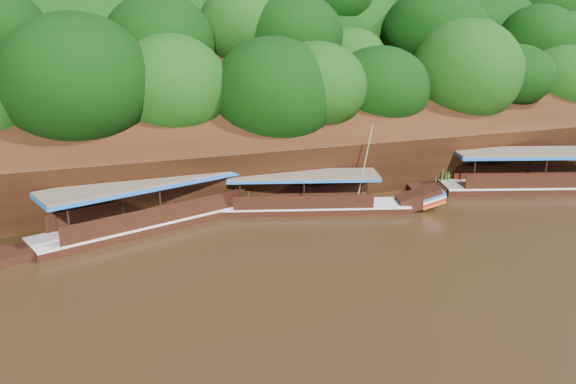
% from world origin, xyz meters
% --- Properties ---
extents(ground, '(160.00, 160.00, 0.00)m').
position_xyz_m(ground, '(0.00, 0.00, 0.00)').
color(ground, black).
rests_on(ground, ground).
extents(riverbank, '(120.00, 30.06, 19.40)m').
position_xyz_m(riverbank, '(-0.01, 22.73, 1.89)').
color(riverbank, black).
rests_on(riverbank, ground).
extents(boat_0, '(16.49, 7.29, 7.65)m').
position_xyz_m(boat_0, '(14.52, 6.05, 0.61)').
color(boat_0, black).
rests_on(boat_0, ground).
extents(boat_1, '(13.10, 5.67, 5.71)m').
position_xyz_m(boat_1, '(-1.71, 7.72, 0.51)').
color(boat_1, black).
rests_on(boat_1, ground).
extents(boat_2, '(16.95, 7.40, 6.37)m').
position_xyz_m(boat_2, '(-9.93, 9.06, 0.61)').
color(boat_2, black).
rests_on(boat_2, ground).
extents(reeds, '(48.34, 2.21, 2.27)m').
position_xyz_m(reeds, '(-3.74, 9.53, 0.89)').
color(reeds, '#25741D').
rests_on(reeds, ground).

